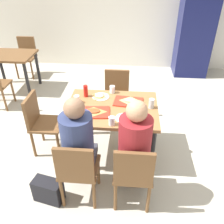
# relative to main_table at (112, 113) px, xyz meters

# --- Properties ---
(ground_plane) EXTENTS (10.00, 10.00, 0.02)m
(ground_plane) POSITION_rel_main_table_xyz_m (0.00, 0.00, -0.65)
(ground_plane) COLOR #B2AD9E
(back_wall) EXTENTS (10.00, 0.10, 2.80)m
(back_wall) POSITION_rel_main_table_xyz_m (0.00, 3.20, 0.76)
(back_wall) COLOR silver
(back_wall) RESTS_ON ground_plane
(main_table) EXTENTS (1.12, 0.87, 0.74)m
(main_table) POSITION_rel_main_table_xyz_m (0.00, 0.00, 0.00)
(main_table) COLOR olive
(main_table) RESTS_ON ground_plane
(chair_near_left) EXTENTS (0.40, 0.40, 0.84)m
(chair_near_left) POSITION_rel_main_table_xyz_m (-0.28, -0.82, -0.15)
(chair_near_left) COLOR brown
(chair_near_left) RESTS_ON ground_plane
(chair_near_right) EXTENTS (0.40, 0.40, 0.84)m
(chair_near_right) POSITION_rel_main_table_xyz_m (0.28, -0.82, -0.15)
(chair_near_right) COLOR brown
(chair_near_right) RESTS_ON ground_plane
(chair_far_side) EXTENTS (0.40, 0.40, 0.84)m
(chair_far_side) POSITION_rel_main_table_xyz_m (0.00, 0.82, -0.15)
(chair_far_side) COLOR brown
(chair_far_side) RESTS_ON ground_plane
(chair_left_end) EXTENTS (0.40, 0.40, 0.84)m
(chair_left_end) POSITION_rel_main_table_xyz_m (-0.95, 0.00, -0.15)
(chair_left_end) COLOR brown
(chair_left_end) RESTS_ON ground_plane
(person_in_red) EXTENTS (0.32, 0.42, 1.25)m
(person_in_red) POSITION_rel_main_table_xyz_m (-0.28, -0.68, 0.09)
(person_in_red) COLOR #383842
(person_in_red) RESTS_ON ground_plane
(person_in_brown_jacket) EXTENTS (0.32, 0.42, 1.25)m
(person_in_brown_jacket) POSITION_rel_main_table_xyz_m (0.28, -0.68, 0.09)
(person_in_brown_jacket) COLOR #383842
(person_in_brown_jacket) RESTS_ON ground_plane
(tray_red_near) EXTENTS (0.38, 0.30, 0.02)m
(tray_red_near) POSITION_rel_main_table_xyz_m (-0.20, -0.15, 0.10)
(tray_red_near) COLOR red
(tray_red_near) RESTS_ON main_table
(tray_red_far) EXTENTS (0.39, 0.30, 0.02)m
(tray_red_far) POSITION_rel_main_table_xyz_m (0.20, 0.13, 0.10)
(tray_red_far) COLOR red
(tray_red_far) RESTS_ON main_table
(paper_plate_center) EXTENTS (0.22, 0.22, 0.01)m
(paper_plate_center) POSITION_rel_main_table_xyz_m (-0.17, 0.24, 0.10)
(paper_plate_center) COLOR white
(paper_plate_center) RESTS_ON main_table
(paper_plate_near_edge) EXTENTS (0.22, 0.22, 0.01)m
(paper_plate_near_edge) POSITION_rel_main_table_xyz_m (0.17, -0.24, 0.10)
(paper_plate_near_edge) COLOR white
(paper_plate_near_edge) RESTS_ON main_table
(pizza_slice_a) EXTENTS (0.25, 0.17, 0.02)m
(pizza_slice_a) POSITION_rel_main_table_xyz_m (-0.21, -0.15, 0.12)
(pizza_slice_a) COLOR #C68C47
(pizza_slice_a) RESTS_ON tray_red_near
(pizza_slice_b) EXTENTS (0.21, 0.17, 0.02)m
(pizza_slice_b) POSITION_rel_main_table_xyz_m (0.22, 0.14, 0.12)
(pizza_slice_b) COLOR #DBAD60
(pizza_slice_b) RESTS_ON tray_red_far
(pizza_slice_c) EXTENTS (0.22, 0.21, 0.02)m
(pizza_slice_c) POSITION_rel_main_table_xyz_m (-0.19, 0.23, 0.11)
(pizza_slice_c) COLOR #DBAD60
(pizza_slice_c) RESTS_ON paper_plate_center
(plastic_cup_a) EXTENTS (0.07, 0.07, 0.10)m
(plastic_cup_a) POSITION_rel_main_table_xyz_m (-0.03, 0.37, 0.15)
(plastic_cup_a) COLOR white
(plastic_cup_a) RESTS_ON main_table
(plastic_cup_b) EXTENTS (0.07, 0.07, 0.10)m
(plastic_cup_b) POSITION_rel_main_table_xyz_m (0.03, -0.37, 0.15)
(plastic_cup_b) COLOR white
(plastic_cup_b) RESTS_ON main_table
(plastic_cup_c) EXTENTS (0.07, 0.07, 0.10)m
(plastic_cup_c) POSITION_rel_main_table_xyz_m (-0.45, 0.06, 0.15)
(plastic_cup_c) COLOR white
(plastic_cup_c) RESTS_ON main_table
(soda_can) EXTENTS (0.07, 0.07, 0.12)m
(soda_can) POSITION_rel_main_table_xyz_m (0.48, 0.02, 0.16)
(soda_can) COLOR #B7BCC6
(soda_can) RESTS_ON main_table
(condiment_bottle) EXTENTS (0.06, 0.06, 0.16)m
(condiment_bottle) POSITION_rel_main_table_xyz_m (-0.37, 0.24, 0.18)
(condiment_bottle) COLOR red
(condiment_bottle) RESTS_ON main_table
(foil_bundle) EXTENTS (0.10, 0.10, 0.10)m
(foil_bundle) POSITION_rel_main_table_xyz_m (-0.48, -0.02, 0.15)
(foil_bundle) COLOR silver
(foil_bundle) RESTS_ON main_table
(handbag) EXTENTS (0.35, 0.23, 0.28)m
(handbag) POSITION_rel_main_table_xyz_m (-0.63, -0.83, -0.50)
(handbag) COLOR black
(handbag) RESTS_ON ground_plane
(drink_fridge) EXTENTS (0.70, 0.60, 1.90)m
(drink_fridge) POSITION_rel_main_table_xyz_m (1.53, 2.85, 0.31)
(drink_fridge) COLOR #14194C
(drink_fridge) RESTS_ON ground_plane
(background_table) EXTENTS (0.90, 0.70, 0.74)m
(background_table) POSITION_rel_main_table_xyz_m (-2.10, 1.72, -0.03)
(background_table) COLOR brown
(background_table) RESTS_ON ground_plane
(background_chair_far) EXTENTS (0.40, 0.40, 0.84)m
(background_chair_far) POSITION_rel_main_table_xyz_m (-2.10, 2.45, -0.15)
(background_chair_far) COLOR brown
(background_chair_far) RESTS_ON ground_plane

